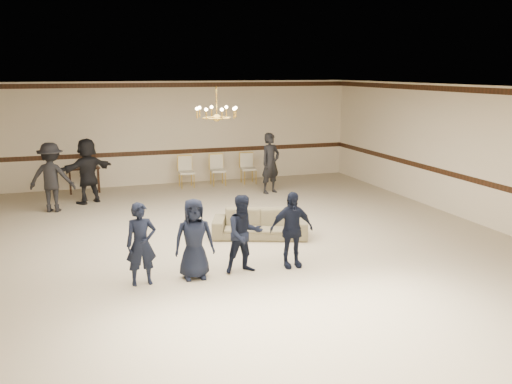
% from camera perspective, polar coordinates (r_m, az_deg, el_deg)
% --- Properties ---
extents(room, '(12.01, 14.01, 3.21)m').
position_cam_1_polar(room, '(11.14, -2.62, 2.23)').
color(room, tan).
rests_on(room, ground).
extents(chair_rail, '(12.00, 0.02, 0.14)m').
position_cam_1_polar(chair_rail, '(17.97, -8.83, 4.01)').
color(chair_rail, '#331B0F').
rests_on(chair_rail, wall_back).
extents(crown_molding, '(12.00, 0.02, 0.14)m').
position_cam_1_polar(crown_molding, '(17.79, -9.05, 10.65)').
color(crown_molding, '#331B0F').
rests_on(crown_molding, wall_back).
extents(chandelier, '(0.94, 0.94, 0.89)m').
position_cam_1_polar(chandelier, '(11.95, -4.03, 9.06)').
color(chandelier, gold).
rests_on(chandelier, ceiling).
extents(boy_a, '(0.53, 0.36, 1.41)m').
position_cam_1_polar(boy_a, '(9.59, -11.56, -5.18)').
color(boy_a, black).
rests_on(boy_a, floor).
extents(boy_b, '(0.71, 0.48, 1.41)m').
position_cam_1_polar(boy_b, '(9.74, -6.28, -4.74)').
color(boy_b, black).
rests_on(boy_b, floor).
extents(boy_c, '(0.70, 0.56, 1.41)m').
position_cam_1_polar(boy_c, '(9.96, -1.21, -4.28)').
color(boy_c, black).
rests_on(boy_c, floor).
extents(boy_d, '(0.83, 0.36, 1.41)m').
position_cam_1_polar(boy_d, '(10.25, 3.60, -3.81)').
color(boy_d, black).
rests_on(boy_d, floor).
extents(settee, '(2.17, 1.45, 0.59)m').
position_cam_1_polar(settee, '(12.12, 0.43, -3.25)').
color(settee, '#766C4E').
rests_on(settee, floor).
extents(adult_left, '(1.28, 0.96, 1.76)m').
position_cam_1_polar(adult_left, '(15.11, -20.00, 1.40)').
color(adult_left, black).
rests_on(adult_left, floor).
extents(adult_mid, '(1.69, 1.23, 1.76)m').
position_cam_1_polar(adult_mid, '(15.80, -16.70, 2.07)').
color(adult_mid, black).
rests_on(adult_mid, floor).
extents(adult_right, '(0.75, 0.63, 1.76)m').
position_cam_1_polar(adult_right, '(16.38, 1.47, 2.94)').
color(adult_right, black).
rests_on(adult_right, floor).
extents(banquet_chair_left, '(0.47, 0.47, 0.95)m').
position_cam_1_polar(banquet_chair_left, '(17.36, -7.06, 2.02)').
color(banquet_chair_left, beige).
rests_on(banquet_chair_left, floor).
extents(banquet_chair_mid, '(0.48, 0.48, 0.95)m').
position_cam_1_polar(banquet_chair_mid, '(17.59, -3.87, 2.21)').
color(banquet_chair_mid, beige).
rests_on(banquet_chair_mid, floor).
extents(banquet_chair_right, '(0.50, 0.50, 0.95)m').
position_cam_1_polar(banquet_chair_right, '(17.87, -0.77, 2.40)').
color(banquet_chair_right, beige).
rests_on(banquet_chair_right, floor).
extents(console_table, '(0.93, 0.46, 0.75)m').
position_cam_1_polar(console_table, '(17.24, -16.99, 1.17)').
color(console_table, black).
rests_on(console_table, floor).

